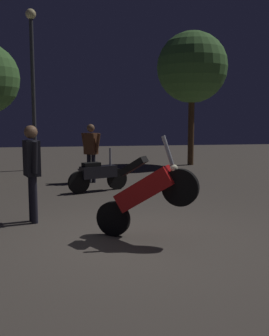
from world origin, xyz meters
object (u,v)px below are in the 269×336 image
object	(u,v)px
motorcycle_black_parked_right	(98,175)
streetlamp_near	(33,71)
motorcycle_red_foreground	(145,193)
person_rider_beside	(32,165)
person_bystander_far	(91,148)

from	to	relation	value
motorcycle_black_parked_right	streetlamp_near	xyz separation A→B (m)	(-1.92, 4.53, 3.07)
motorcycle_red_foreground	person_rider_beside	distance (m)	2.27
person_bystander_far	motorcycle_black_parked_right	bearing A→B (deg)	42.28
person_bystander_far	person_rider_beside	bearing A→B (deg)	21.66
motorcycle_black_parked_right	person_bystander_far	world-z (taller)	person_bystander_far
motorcycle_red_foreground	person_rider_beside	world-z (taller)	person_rider_beside
person_rider_beside	person_bystander_far	bearing A→B (deg)	54.99
motorcycle_black_parked_right	streetlamp_near	bearing A→B (deg)	90.00
motorcycle_black_parked_right	streetlamp_near	distance (m)	5.80
motorcycle_black_parked_right	person_bystander_far	size ratio (longest dim) A/B	0.92
streetlamp_near	motorcycle_red_foreground	bearing A→B (deg)	-75.04
person_rider_beside	streetlamp_near	xyz separation A→B (m)	(-0.52, 7.32, 2.45)
motorcycle_black_parked_right	streetlamp_near	world-z (taller)	streetlamp_near
motorcycle_red_foreground	streetlamp_near	size ratio (longest dim) A/B	0.29
person_rider_beside	person_bystander_far	size ratio (longest dim) A/B	1.03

